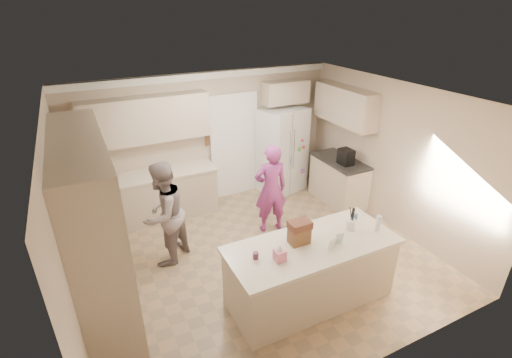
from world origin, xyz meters
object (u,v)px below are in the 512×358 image
teen_boy (164,214)px  coffee_maker (346,157)px  teen_girl (271,189)px  tissue_box (280,255)px  utensil_crock (351,225)px  refrigerator (282,151)px  dollhouse_body (299,235)px  island_base (310,273)px

teen_boy → coffee_maker: bearing=142.4°
teen_boy → teen_girl: (1.88, 0.06, -0.03)m
tissue_box → utensil_crock: bearing=7.1°
refrigerator → teen_boy: refrigerator is taller
dollhouse_body → teen_girl: bearing=73.3°
coffee_maker → utensil_crock: (-1.40, -1.85, -0.07)m
coffee_maker → dollhouse_body: size_ratio=1.15×
utensil_crock → dollhouse_body: (-0.80, 0.05, 0.04)m
island_base → dollhouse_body: 0.62m
refrigerator → coffee_maker: size_ratio=6.00×
refrigerator → utensil_crock: refrigerator is taller
refrigerator → teen_boy: (-2.87, -1.36, -0.06)m
dollhouse_body → teen_girl: teen_girl is taller
tissue_box → dollhouse_body: (0.40, 0.20, 0.04)m
coffee_maker → teen_girl: size_ratio=0.18×
utensil_crock → teen_boy: size_ratio=0.09×
island_base → dollhouse_body: bearing=146.3°
utensil_crock → teen_girl: bearing=99.6°
utensil_crock → dollhouse_body: dollhouse_body is taller
coffee_maker → teen_girl: (-1.69, -0.11, -0.26)m
refrigerator → teen_girl: (-0.99, -1.31, -0.09)m
tissue_box → teen_girl: 2.10m
coffee_maker → island_base: bearing=-137.2°
dollhouse_body → refrigerator: bearing=63.5°
tissue_box → dollhouse_body: bearing=26.6°
coffee_maker → tissue_box: size_ratio=2.14×
refrigerator → teen_girl: 1.64m
island_base → dollhouse_body: (-0.15, 0.10, 0.60)m
island_base → teen_girl: bearing=78.8°
teen_boy → teen_girl: bearing=141.4°
teen_girl → island_base: bearing=86.2°
utensil_crock → tissue_box: utensil_crock is taller
tissue_box → teen_boy: bearing=118.0°
teen_girl → dollhouse_body: bearing=80.8°
refrigerator → teen_girl: bearing=-141.9°
island_base → teen_boy: bearing=131.4°
teen_boy → teen_girl: size_ratio=1.04×
tissue_box → dollhouse_body: size_ratio=0.54×
dollhouse_body → teen_girl: 1.78m
utensil_crock → refrigerator: bearing=77.2°
coffee_maker → refrigerator: bearing=120.6°
coffee_maker → teen_boy: (-3.58, -0.17, -0.23)m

